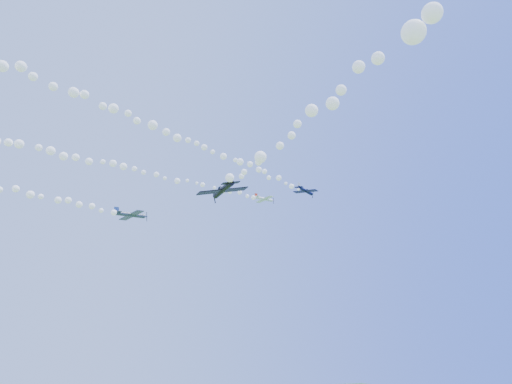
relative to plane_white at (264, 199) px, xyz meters
name	(u,v)px	position (x,y,z in m)	size (l,w,h in m)	color
plane_white	(264,199)	(0.00, 0.00, 0.00)	(6.08, 6.44, 1.75)	white
smoke_trail_white	(123,168)	(-35.80, -6.04, -0.31)	(68.05, 13.33, 2.65)	white
plane_navy	(305,191)	(3.40, -14.46, -2.18)	(5.91, 6.26, 2.20)	#0C0E38
smoke_trail_navy	(134,118)	(-37.74, -31.64, -2.37)	(79.13, 34.33, 2.44)	white
plane_grey	(131,215)	(-33.36, -7.07, -10.59)	(7.37, 7.82, 2.08)	#3B4155
plane_black	(223,190)	(-26.57, -41.90, -16.08)	(6.93, 6.87, 2.19)	black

